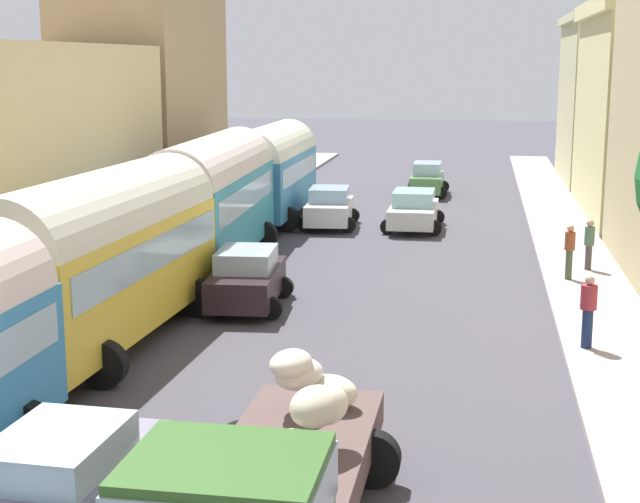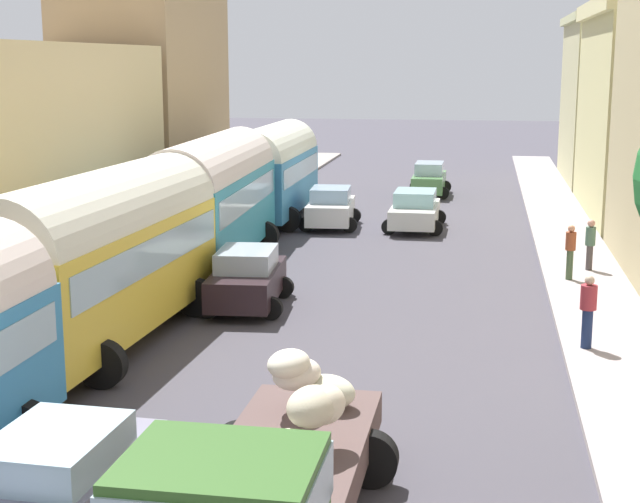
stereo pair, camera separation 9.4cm
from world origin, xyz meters
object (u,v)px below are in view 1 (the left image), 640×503
Objects in this scene: cargo_truck_0 at (265,488)px; pedestrian_3 at (588,309)px; car_0 at (414,210)px; pedestrian_4 at (589,242)px; car_2 at (60,485)px; pedestrian_0 at (570,250)px; car_3 at (247,279)px; parked_bus_3 at (271,168)px; parked_bus_1 at (105,250)px; car_4 at (329,207)px; car_1 at (427,179)px; parked_bus_2 at (211,195)px.

cargo_truck_0 reaches higher than pedestrian_3.
pedestrian_4 is at bearing -50.10° from car_0.
pedestrian_0 is at bearing 64.03° from car_2.
pedestrian_4 reaches higher than car_3.
parked_bus_3 reaches higher than pedestrian_4.
parked_bus_1 is 5.06× the size of pedestrian_3.
parked_bus_1 is 4.82m from car_3.
car_2 is 25.83m from car_4.
cargo_truck_0 is 20.15m from pedestrian_4.
car_1 is at bearing 81.09° from car_3.
parked_bus_1 is 2.24× the size of car_0.
car_3 is (2.42, 3.90, -1.48)m from parked_bus_1.
car_3 is 9.92m from pedestrian_0.
pedestrian_0 is (5.31, -18.52, 0.23)m from car_1.
car_3 reaches higher than car_4.
pedestrian_3 reaches higher than car_0.
parked_bus_3 reaches higher than cargo_truck_0.
car_2 is 1.05× the size of car_3.
parked_bus_3 is at bearing -124.35° from car_1.
cargo_truck_0 is at bearing -90.04° from car_1.
car_0 is 9.40m from pedestrian_4.
parked_bus_1 is 5.17× the size of pedestrian_0.
car_1 is 23.17m from car_3.
cargo_truck_0 reaches higher than car_0.
parked_bus_1 is 5.33× the size of pedestrian_4.
parked_bus_1 is 1.29× the size of cargo_truck_0.
parked_bus_1 is 15.55m from pedestrian_4.
parked_bus_3 is (-0.00, 18.00, -0.07)m from parked_bus_1.
car_1 is (-0.02, 9.84, 0.04)m from car_0.
parked_bus_2 is 18.84m from car_1.
car_3 is 2.23× the size of pedestrian_4.
car_2 is 2.26× the size of pedestrian_0.
pedestrian_4 is (6.07, 19.22, -0.22)m from cargo_truck_0.
parked_bus_1 reaches higher than pedestrian_0.
car_4 is (-3.37, -9.93, -0.01)m from car_1.
car_0 is (0.04, 26.42, -0.45)m from cargo_truck_0.
car_2 is (2.92, -26.97, -1.42)m from parked_bus_3.
pedestrian_4 is (6.02, -7.21, 0.24)m from car_0.
pedestrian_3 is (-0.19, -7.10, 0.00)m from pedestrian_0.
pedestrian_3 is (5.12, -25.62, 0.23)m from car_1.
parked_bus_2 is 5.85m from car_3.
pedestrian_3 is at bearing -72.07° from car_0.
pedestrian_4 is at bearing 3.53° from parked_bus_2.
pedestrian_3 is (5.15, 10.64, -0.18)m from cargo_truck_0.
cargo_truck_0 is 4.14× the size of pedestrian_4.
parked_bus_3 is 27.17m from car_2.
cargo_truck_0 is 4.01× the size of pedestrian_0.
parked_bus_1 reaches higher than car_4.
parked_bus_2 reaches higher than car_2.
car_2 is 12.88m from car_3.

